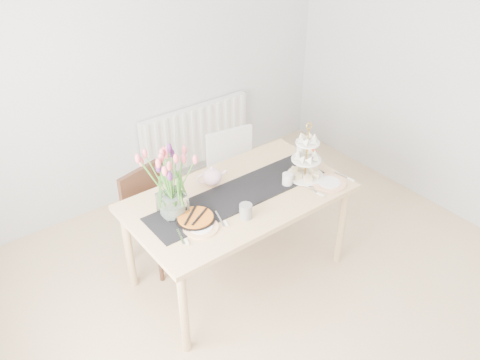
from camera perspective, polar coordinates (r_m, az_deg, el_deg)
room_shell at (r=2.91m, az=9.85°, el=0.72°), size 4.50×4.50×4.50m
radiator at (r=5.08m, az=-4.97°, el=5.10°), size 1.20×0.08×0.60m
dining_table at (r=3.69m, az=-0.18°, el=-2.66°), size 1.60×0.90×0.75m
chair_brown at (r=4.05m, az=-9.90°, el=-3.36°), size 0.47×0.47×0.79m
chair_white at (r=4.38m, az=-0.53°, el=0.89°), size 0.49×0.49×0.85m
table_runner at (r=3.65m, az=-0.18°, el=-1.64°), size 1.40×0.35×0.01m
tulip_vase at (r=3.31m, az=-7.90°, el=0.72°), size 0.60×0.60×0.51m
cake_stand at (r=3.81m, az=7.40°, el=1.81°), size 0.28×0.28×0.41m
teapot at (r=3.73m, az=-3.15°, el=0.37°), size 0.27×0.24×0.15m
cream_jug at (r=4.11m, az=7.02°, el=3.20°), size 0.11×0.11×0.10m
tart_tin at (r=3.41m, az=-5.02°, el=-4.34°), size 0.27×0.27×0.03m
mug_grey at (r=3.41m, az=0.65°, el=-3.52°), size 0.12×0.12×0.10m
mug_white at (r=3.75m, az=5.35°, el=0.07°), size 0.08×0.08×0.09m
mug_orange at (r=4.03m, az=7.93°, el=2.56°), size 0.12×0.12×0.10m
plate_left at (r=3.35m, az=-4.44°, el=-5.33°), size 0.30×0.30×0.01m
plate_right at (r=3.83m, az=9.99°, el=-0.32°), size 0.28×0.28×0.01m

